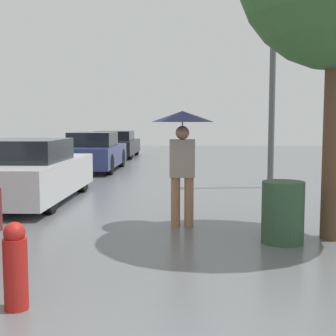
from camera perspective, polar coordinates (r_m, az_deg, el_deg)
pedestrian at (r=7.24m, az=1.77°, el=3.81°), size 0.97×0.97×1.81m
parked_car_second at (r=10.02m, az=-16.74°, el=-0.52°), size 1.82×4.21×1.29m
parked_car_third at (r=15.89m, az=-8.96°, el=1.88°), size 1.62×4.11×1.29m
parked_car_farthest at (r=21.73m, az=-6.42°, el=2.85°), size 1.85×4.25×1.22m
street_lamp at (r=11.93m, az=12.66°, el=12.40°), size 0.37×0.37×4.86m
trash_bin at (r=6.54m, az=13.82°, el=-5.25°), size 0.57×0.57×0.84m
fire_hydrant at (r=4.37m, az=-18.10°, el=-11.30°), size 0.21×0.21×0.78m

